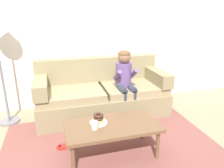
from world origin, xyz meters
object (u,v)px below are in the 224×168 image
at_px(person_child, 125,78).
at_px(mug, 95,125).
at_px(toy_controller, 65,147).
at_px(couch, 102,94).
at_px(donut, 99,121).
at_px(coffee_table, 112,128).

height_order(person_child, mug, person_child).
relative_size(person_child, toy_controller, 4.87).
xyz_separation_m(couch, mug, (-0.37, -1.21, 0.12)).
relative_size(person_child, mug, 12.24).
relative_size(couch, donut, 17.81).
xyz_separation_m(person_child, donut, (-0.64, -0.89, -0.22)).
bearing_deg(coffee_table, couch, 82.76).
height_order(couch, coffee_table, couch).
xyz_separation_m(donut, mug, (-0.07, -0.12, 0.01)).
relative_size(coffee_table, mug, 12.28).
bearing_deg(person_child, donut, -125.60).
bearing_deg(mug, donut, 58.69).
height_order(coffee_table, donut, donut).
height_order(couch, toy_controller, couch).
relative_size(mug, toy_controller, 0.40).
xyz_separation_m(coffee_table, person_child, (0.49, 0.97, 0.29)).
xyz_separation_m(person_child, toy_controller, (-1.04, -0.69, -0.65)).
bearing_deg(coffee_table, donut, 152.54).
bearing_deg(donut, mug, -121.31).
bearing_deg(toy_controller, donut, -23.88).
height_order(donut, mug, mug).
distance_m(couch, coffee_table, 1.18).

